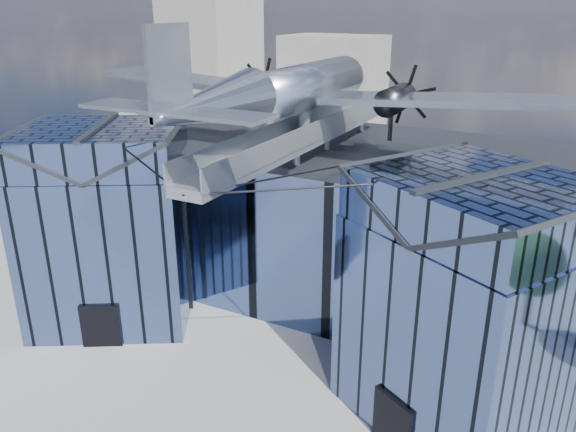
% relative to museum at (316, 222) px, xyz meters
% --- Properties ---
extents(ground_plane, '(120.00, 120.00, 0.00)m').
position_rel_museum_xyz_m(ground_plane, '(-0.00, -5.82, -5.54)').
color(ground_plane, gray).
extents(museum, '(32.88, 24.50, 17.60)m').
position_rel_museum_xyz_m(museum, '(0.00, 0.00, 0.00)').
color(museum, '#44598A').
rests_on(museum, ground).
extents(bg_towers, '(77.00, 24.50, 26.00)m').
position_rel_museum_xyz_m(bg_towers, '(1.45, 44.67, 4.47)').
color(bg_towers, gray).
rests_on(bg_towers, ground).
extents(tree_side_w, '(4.84, 4.84, 5.81)m').
position_rel_museum_xyz_m(tree_side_w, '(-19.48, -1.63, -1.61)').
color(tree_side_w, '#342515').
rests_on(tree_side_w, ground).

